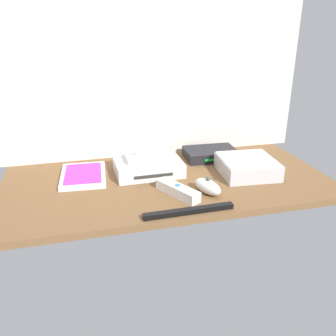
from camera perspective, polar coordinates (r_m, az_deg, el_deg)
ground_plane at (r=111.53cm, az=0.00°, el=-2.38°), size 100.00×48.00×2.00cm
back_wall at (r=126.05cm, az=-2.88°, el=16.10°), size 110.00×1.20×64.00cm
game_console at (r=115.94cm, az=-3.21°, el=0.30°), size 21.28×16.79×4.40cm
mini_computer at (r=117.26cm, az=12.50°, el=0.27°), size 18.30×18.30×5.30cm
game_case at (r=115.60cm, az=-13.34°, el=-1.14°), size 14.76×19.81×1.56cm
network_router at (r=129.17cm, az=6.77°, el=2.29°), size 18.46×12.90×3.40cm
remote_wand at (r=100.80cm, az=1.38°, el=-3.63°), size 10.07×14.78×3.40cm
remote_nunchuk at (r=102.64cm, az=6.36°, el=-2.94°), size 7.61×10.91×5.10cm
remote_classic_pad at (r=115.77cm, az=-3.33°, el=1.97°), size 14.89×8.91×2.40cm
sensor_bar at (r=92.21cm, az=3.35°, el=-6.86°), size 24.03×2.26×1.40cm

